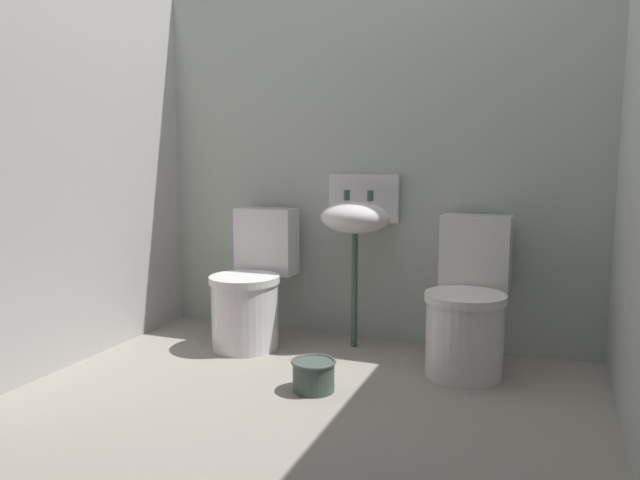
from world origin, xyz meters
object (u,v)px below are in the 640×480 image
object	(u,v)px
toilet_right	(468,309)
sink	(357,216)
bucket	(314,374)
toilet_left	(252,290)

from	to	relation	value
toilet_right	sink	distance (m)	0.81
bucket	toilet_left	bearing A→B (deg)	138.02
toilet_left	sink	world-z (taller)	sink
toilet_right	sink	world-z (taller)	sink
toilet_right	sink	bearing A→B (deg)	-14.42
sink	toilet_right	bearing A→B (deg)	-15.98
toilet_left	sink	xyz separation A→B (m)	(0.58, 0.19, 0.43)
toilet_right	bucket	world-z (taller)	toilet_right
sink	bucket	world-z (taller)	sink
toilet_left	toilet_right	size ratio (longest dim) A/B	1.00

